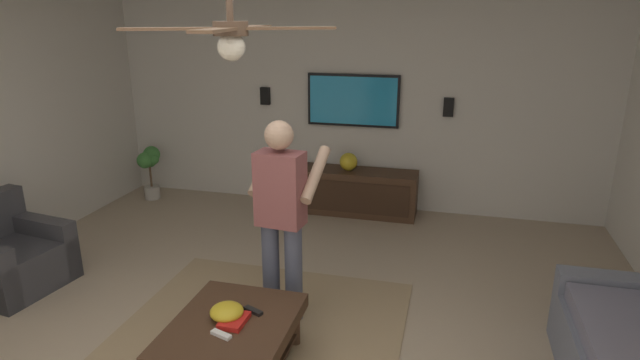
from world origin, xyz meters
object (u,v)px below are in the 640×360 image
person_standing (282,210)px  bowl (227,312)px  coffee_table (232,336)px  wall_speaker_right (265,96)px  tv (353,100)px  armchair (8,258)px  ceiling_fan (231,34)px  potted_plant_short (150,164)px  wall_speaker_left (449,107)px  remote_black (253,311)px  book (234,320)px  remote_white (221,335)px  vase_round (349,162)px  media_console (348,191)px

person_standing → bowl: person_standing is taller
coffee_table → wall_speaker_right: size_ratio=4.55×
tv → bowl: bearing=-3.1°
bowl → wall_speaker_right: (3.45, 0.96, 0.93)m
tv → person_standing: size_ratio=0.69×
armchair → ceiling_fan: ceiling_fan is taller
potted_plant_short → wall_speaker_left: (0.39, -3.81, 0.87)m
armchair → remote_black: (-0.47, -2.55, 0.13)m
book → potted_plant_short: bearing=40.3°
remote_white → vase_round: (3.39, -0.14, 0.25)m
potted_plant_short → wall_speaker_left: wall_speaker_left is taller
tv → remote_white: 3.77m
bowl → armchair: bearing=76.3°
ceiling_fan → potted_plant_short: bearing=40.4°
coffee_table → tv: size_ratio=0.88×
tv → coffee_table: bearing=-2.2°
media_console → wall_speaker_left: 1.58m
armchair → tv: 4.01m
armchair → media_console: 3.68m
coffee_table → remote_white: bearing=-179.5°
bowl → book: bowl is taller
remote_white → vase_round: vase_round is taller
remote_white → vase_round: size_ratio=0.68×
ceiling_fan → media_console: bearing=-0.6°
remote_black → book: bearing=87.9°
tv → remote_black: (-3.32, 0.04, -0.96)m
tv → wall_speaker_right: bearing=-90.7°
bowl → wall_speaker_right: bearing=15.6°
coffee_table → wall_speaker_right: 3.80m
remote_white → wall_speaker_left: wall_speaker_left is taller
vase_round → wall_speaker_right: wall_speaker_right is taller
coffee_table → potted_plant_short: (3.11, 2.53, 0.17)m
coffee_table → wall_speaker_left: (3.49, -1.28, 1.04)m
potted_plant_short → coffee_table: bearing=-140.8°
book → person_standing: bearing=-5.6°
person_standing → bowl: size_ratio=7.13×
wall_speaker_left → potted_plant_short: bearing=95.8°
armchair → book: armchair is taller
potted_plant_short → remote_black: size_ratio=4.70×
wall_speaker_left → remote_black: bearing=160.5°
ceiling_fan → person_standing: bearing=-0.6°
book → vase_round: (3.23, -0.12, 0.24)m
remote_black → person_standing: bearing=-68.0°
remote_black → book: size_ratio=0.68×
bowl → remote_black: size_ratio=1.53×
potted_plant_short → book: potted_plant_short is taller
person_standing → media_console: bearing=5.8°
coffee_table → media_console: (3.24, -0.14, -0.02)m
ceiling_fan → book: bearing=96.0°
remote_black → remote_white: bearing=97.1°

